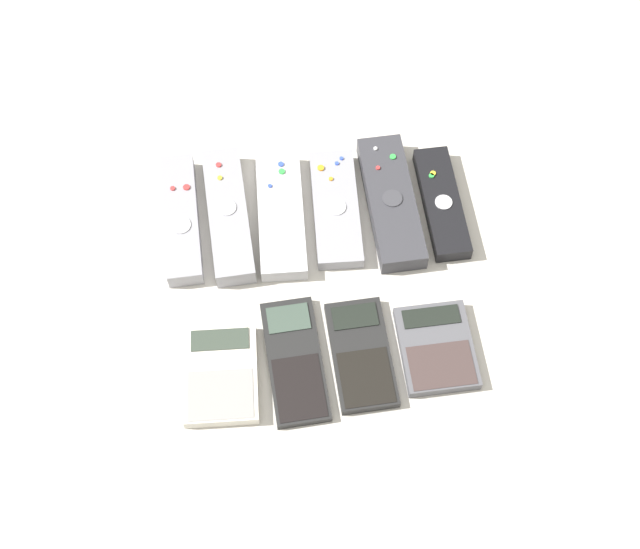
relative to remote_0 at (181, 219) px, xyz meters
name	(u,v)px	position (x,y,z in m)	size (l,w,h in m)	color
ground_plane	(321,292)	(0.17, -0.12, -0.01)	(3.00, 3.00, 0.00)	beige
remote_0	(181,219)	(0.00, 0.00, 0.00)	(0.05, 0.18, 0.03)	gray
remote_1	(228,215)	(0.06, 0.00, 0.00)	(0.06, 0.19, 0.03)	gray
remote_2	(281,214)	(0.13, -0.01, 0.00)	(0.06, 0.18, 0.02)	#B7B7BC
remote_3	(336,208)	(0.20, 0.00, 0.00)	(0.06, 0.17, 0.02)	gray
remote_4	(391,202)	(0.27, 0.00, 0.00)	(0.07, 0.19, 0.03)	#333338
remote_5	(442,203)	(0.34, -0.01, 0.00)	(0.05, 0.16, 0.02)	black
calculator_0	(221,375)	(0.04, -0.22, 0.00)	(0.09, 0.12, 0.02)	beige
calculator_1	(295,361)	(0.13, -0.21, -0.01)	(0.07, 0.16, 0.01)	black
calculator_2	(361,354)	(0.21, -0.21, -0.01)	(0.07, 0.14, 0.01)	black
calculator_3	(436,348)	(0.30, -0.21, 0.00)	(0.09, 0.11, 0.02)	#4C4C51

